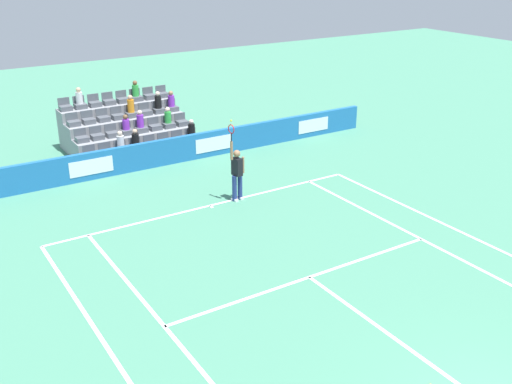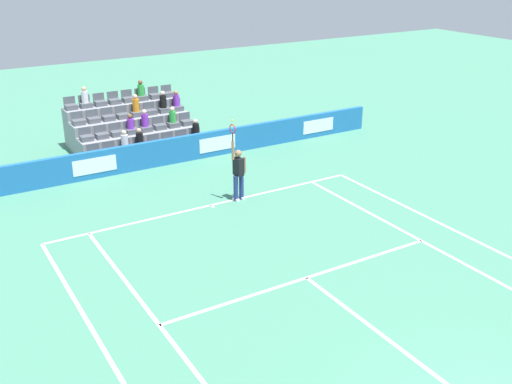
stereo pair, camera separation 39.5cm
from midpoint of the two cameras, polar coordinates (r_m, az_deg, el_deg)
The scene contains 11 objects.
line_baseline at distance 20.14m, azimuth -4.94°, elevation -1.29°, with size 10.97×0.10×0.01m, color white.
line_service at distance 15.97m, azimuth 4.34°, elevation -8.01°, with size 8.23×0.10×0.01m, color white.
line_centre_service at distance 13.97m, azimuth 12.35°, elevation -13.49°, with size 0.10×6.40×0.01m, color white.
line_singles_sideline_left at distance 13.92m, azimuth -8.66°, elevation -13.35°, with size 0.10×11.89×0.01m, color white.
line_singles_sideline_right at distance 18.19m, azimuth 15.75°, elevation -4.84°, with size 0.10×11.89×0.01m, color white.
line_doubles_sideline_left at distance 13.56m, azimuth -14.12°, elevation -14.92°, with size 0.10×11.89×0.01m, color white.
line_doubles_sideline_right at distance 19.15m, azimuth 18.54°, elevation -3.75°, with size 0.10×11.89×0.01m, color white.
line_centre_mark at distance 20.06m, azimuth -4.81°, elevation -1.38°, with size 0.10×0.20×0.01m, color white.
sponsor_barrier at distance 23.76m, azimuth -10.00°, elevation 3.55°, with size 20.31×0.22×1.04m.
tennis_player at distance 20.16m, azimuth -2.37°, elevation 1.84°, with size 0.53×0.39×2.85m.
stadium_stand at distance 26.34m, azimuth -12.50°, elevation 5.61°, with size 4.96×3.80×2.56m.
Camera 1 is at (8.51, 4.46, 8.09)m, focal length 42.40 mm.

